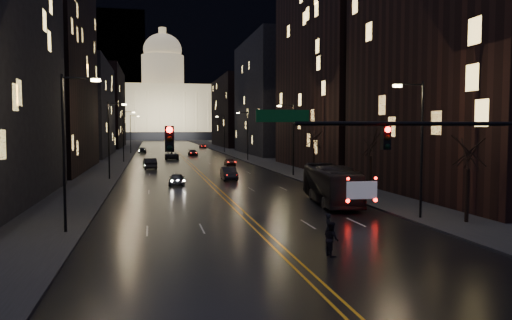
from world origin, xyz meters
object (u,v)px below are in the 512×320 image
pedestrian_b (331,239)px  oncoming_car_b (150,164)px  bus (331,185)px  traffic_signal (437,149)px  receding_car_a (229,174)px  oncoming_car_a (177,179)px  pedestrian_a (329,228)px

pedestrian_b → oncoming_car_b: bearing=4.2°
bus → traffic_signal: bearing=-88.6°
pedestrian_b → bus: bearing=-25.2°
traffic_signal → pedestrian_b: (-3.88, 2.43, -4.28)m
traffic_signal → receding_car_a: 37.64m
oncoming_car_b → receding_car_a: bearing=112.0°
oncoming_car_a → oncoming_car_b: (-2.85, 21.54, 0.15)m
receding_car_a → pedestrian_a: 32.22m
pedestrian_a → pedestrian_b: size_ratio=0.95×
traffic_signal → oncoming_car_b: (-12.40, 54.70, -4.29)m
pedestrian_a → oncoming_car_b: bearing=10.1°
bus → oncoming_car_b: (-14.24, 36.75, -0.70)m
bus → oncoming_car_a: size_ratio=2.80×
traffic_signal → bus: bearing=84.1°
pedestrian_b → pedestrian_a: bearing=-22.5°
traffic_signal → receding_car_a: traffic_signal is taller
oncoming_car_b → receding_car_a: size_ratio=1.08×
bus → pedestrian_a: 13.87m
traffic_signal → pedestrian_b: 6.27m
pedestrian_a → pedestrian_b: 2.70m
traffic_signal → bus: size_ratio=1.59×
oncoming_car_b → pedestrian_a: 50.57m
oncoming_car_b → receding_car_a: (8.99, -17.48, -0.06)m
oncoming_car_a → oncoming_car_b: size_ratio=0.79×
oncoming_car_b → pedestrian_a: bearing=95.4°
bus → oncoming_car_a: bearing=134.1°
receding_car_a → oncoming_car_b: bearing=118.5°
pedestrian_a → traffic_signal: bearing=-149.0°
bus → oncoming_car_b: bearing=118.4°
oncoming_car_b → pedestrian_a: size_ratio=3.16×
bus → oncoming_car_b: size_ratio=2.20×
oncoming_car_b → oncoming_car_a: bearing=92.4°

